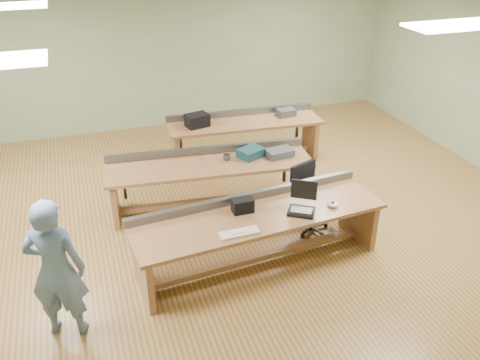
{
  "coord_description": "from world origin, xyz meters",
  "views": [
    {
      "loc": [
        -1.71,
        -6.28,
        4.12
      ],
      "look_at": [
        0.2,
        -0.6,
        0.92
      ],
      "focal_mm": 38.0,
      "sensor_mm": 36.0,
      "label": 1
    }
  ],
  "objects_px": {
    "laptop_base": "(301,211)",
    "camera_bag": "(243,205)",
    "workbench_front": "(258,226)",
    "parts_bin_grey": "(279,153)",
    "person": "(56,269)",
    "mug": "(227,157)",
    "workbench_mid": "(210,173)",
    "workbench_back": "(244,131)",
    "parts_bin_teal": "(251,153)",
    "task_chair": "(309,207)",
    "drinks_can": "(200,163)"
  },
  "relations": [
    {
      "from": "parts_bin_teal",
      "to": "task_chair",
      "type": "bearing_deg",
      "value": -65.01
    },
    {
      "from": "camera_bag",
      "to": "drinks_can",
      "type": "distance_m",
      "value": 1.44
    },
    {
      "from": "workbench_back",
      "to": "parts_bin_grey",
      "type": "xyz_separation_m",
      "value": [
        0.03,
        -1.56,
        0.25
      ]
    },
    {
      "from": "person",
      "to": "laptop_base",
      "type": "bearing_deg",
      "value": -156.07
    },
    {
      "from": "parts_bin_teal",
      "to": "camera_bag",
      "type": "bearing_deg",
      "value": -113.37
    },
    {
      "from": "drinks_can",
      "to": "camera_bag",
      "type": "bearing_deg",
      "value": -82.86
    },
    {
      "from": "workbench_mid",
      "to": "parts_bin_teal",
      "type": "relative_size",
      "value": 8.38
    },
    {
      "from": "parts_bin_teal",
      "to": "drinks_can",
      "type": "distance_m",
      "value": 0.83
    },
    {
      "from": "parts_bin_teal",
      "to": "mug",
      "type": "height_order",
      "value": "parts_bin_teal"
    },
    {
      "from": "mug",
      "to": "drinks_can",
      "type": "relative_size",
      "value": 1.09
    },
    {
      "from": "workbench_back",
      "to": "drinks_can",
      "type": "height_order",
      "value": "same"
    },
    {
      "from": "laptop_base",
      "to": "task_chair",
      "type": "xyz_separation_m",
      "value": [
        0.46,
        0.67,
        -0.4
      ]
    },
    {
      "from": "laptop_base",
      "to": "camera_bag",
      "type": "relative_size",
      "value": 1.25
    },
    {
      "from": "task_chair",
      "to": "parts_bin_grey",
      "type": "xyz_separation_m",
      "value": [
        -0.08,
        0.96,
        0.44
      ]
    },
    {
      "from": "parts_bin_grey",
      "to": "camera_bag",
      "type": "bearing_deg",
      "value": -127.98
    },
    {
      "from": "camera_bag",
      "to": "drinks_can",
      "type": "xyz_separation_m",
      "value": [
        -0.18,
        1.42,
        -0.03
      ]
    },
    {
      "from": "workbench_mid",
      "to": "drinks_can",
      "type": "height_order",
      "value": "same"
    },
    {
      "from": "workbench_back",
      "to": "mug",
      "type": "distance_m",
      "value": 1.66
    },
    {
      "from": "workbench_back",
      "to": "laptop_base",
      "type": "distance_m",
      "value": 3.22
    },
    {
      "from": "parts_bin_teal",
      "to": "drinks_can",
      "type": "bearing_deg",
      "value": -175.41
    },
    {
      "from": "task_chair",
      "to": "parts_bin_teal",
      "type": "bearing_deg",
      "value": 94.28
    },
    {
      "from": "workbench_front",
      "to": "parts_bin_grey",
      "type": "xyz_separation_m",
      "value": [
        0.89,
        1.48,
        0.24
      ]
    },
    {
      "from": "camera_bag",
      "to": "laptop_base",
      "type": "bearing_deg",
      "value": -20.36
    },
    {
      "from": "workbench_mid",
      "to": "camera_bag",
      "type": "bearing_deg",
      "value": -83.53
    },
    {
      "from": "laptop_base",
      "to": "parts_bin_teal",
      "type": "distance_m",
      "value": 1.75
    },
    {
      "from": "mug",
      "to": "workbench_mid",
      "type": "bearing_deg",
      "value": 178.57
    },
    {
      "from": "workbench_back",
      "to": "laptop_base",
      "type": "bearing_deg",
      "value": -92.17
    },
    {
      "from": "workbench_front",
      "to": "drinks_can",
      "type": "bearing_deg",
      "value": 97.83
    },
    {
      "from": "workbench_back",
      "to": "laptop_base",
      "type": "relative_size",
      "value": 8.52
    },
    {
      "from": "workbench_front",
      "to": "person",
      "type": "bearing_deg",
      "value": -173.66
    },
    {
      "from": "person",
      "to": "task_chair",
      "type": "height_order",
      "value": "person"
    },
    {
      "from": "person",
      "to": "laptop_base",
      "type": "relative_size",
      "value": 5.06
    },
    {
      "from": "task_chair",
      "to": "mug",
      "type": "height_order",
      "value": "task_chair"
    },
    {
      "from": "workbench_front",
      "to": "parts_bin_teal",
      "type": "relative_size",
      "value": 8.79
    },
    {
      "from": "workbench_back",
      "to": "task_chair",
      "type": "bearing_deg",
      "value": -83.41
    },
    {
      "from": "workbench_front",
      "to": "camera_bag",
      "type": "xyz_separation_m",
      "value": [
        -0.17,
        0.11,
        0.27
      ]
    },
    {
      "from": "workbench_front",
      "to": "task_chair",
      "type": "distance_m",
      "value": 1.12
    },
    {
      "from": "person",
      "to": "mug",
      "type": "xyz_separation_m",
      "value": [
        2.5,
        2.09,
        -0.04
      ]
    },
    {
      "from": "laptop_base",
      "to": "camera_bag",
      "type": "bearing_deg",
      "value": -167.54
    },
    {
      "from": "laptop_base",
      "to": "mug",
      "type": "relative_size",
      "value": 2.77
    },
    {
      "from": "parts_bin_teal",
      "to": "mug",
      "type": "xyz_separation_m",
      "value": [
        -0.39,
        -0.0,
        -0.02
      ]
    },
    {
      "from": "camera_bag",
      "to": "parts_bin_grey",
      "type": "bearing_deg",
      "value": 52.42
    },
    {
      "from": "person",
      "to": "task_chair",
      "type": "distance_m",
      "value": 3.57
    },
    {
      "from": "workbench_back",
      "to": "workbench_front",
      "type": "bearing_deg",
      "value": -101.86
    },
    {
      "from": "workbench_front",
      "to": "workbench_mid",
      "type": "xyz_separation_m",
      "value": [
        -0.19,
        1.6,
        -0.0
      ]
    },
    {
      "from": "workbench_back",
      "to": "camera_bag",
      "type": "xyz_separation_m",
      "value": [
        -1.03,
        -2.93,
        0.29
      ]
    },
    {
      "from": "workbench_front",
      "to": "camera_bag",
      "type": "height_order",
      "value": "camera_bag"
    },
    {
      "from": "workbench_mid",
      "to": "person",
      "type": "relative_size",
      "value": 1.89
    },
    {
      "from": "workbench_back",
      "to": "workbench_mid",
      "type": "bearing_deg",
      "value": -122.27
    },
    {
      "from": "laptop_base",
      "to": "workbench_mid",
      "type": "bearing_deg",
      "value": 145.26
    }
  ]
}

